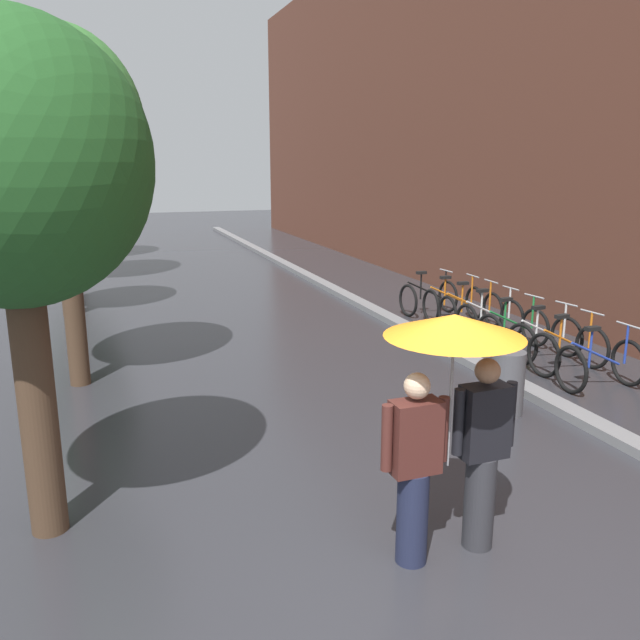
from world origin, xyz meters
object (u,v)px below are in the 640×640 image
object	(u,v)px
street_tree_4	(66,143)
parked_bicycle_5	(471,310)
street_tree_3	(64,132)
parked_bicycle_6	(453,303)
street_tree_2	(56,163)
parked_bicycle_0	(600,365)
parked_bicycle_3	(513,329)
parked_bicycle_7	(428,297)
parked_bicycle_2	(545,339)
couple_under_umbrella	(452,399)
street_tree_0	(11,167)
parked_bicycle_4	(490,319)
parked_bicycle_1	(569,350)
street_tree_1	(58,132)
litter_bin	(507,383)

from	to	relation	value
street_tree_4	parked_bicycle_5	world-z (taller)	street_tree_4
street_tree_3	parked_bicycle_6	world-z (taller)	street_tree_3
street_tree_2	parked_bicycle_0	distance (m)	10.93
street_tree_2	parked_bicycle_3	xyz separation A→B (m)	(7.42, -5.40, -2.83)
street_tree_3	parked_bicycle_7	distance (m)	10.40
parked_bicycle_2	couple_under_umbrella	bearing A→B (deg)	-135.25
parked_bicycle_2	parked_bicycle_7	bearing A→B (deg)	92.86
street_tree_0	parked_bicycle_5	world-z (taller)	street_tree_0
parked_bicycle_0	parked_bicycle_7	distance (m)	5.09
parked_bicycle_6	street_tree_3	bearing A→B (deg)	135.90
parked_bicycle_4	couple_under_umbrella	size ratio (longest dim) A/B	0.54
parked_bicycle_6	couple_under_umbrella	distance (m)	8.48
street_tree_2	parked_bicycle_1	distance (m)	10.47
parked_bicycle_1	parked_bicycle_5	world-z (taller)	same
parked_bicycle_5	parked_bicycle_7	xyz separation A→B (m)	(-0.18, 1.39, 0.00)
street_tree_0	parked_bicycle_2	size ratio (longest dim) A/B	3.76
parked_bicycle_6	parked_bicycle_4	bearing A→B (deg)	-92.50
street_tree_0	parked_bicycle_7	xyz separation A→B (m)	(7.32, 6.46, -2.81)
street_tree_0	parked_bicycle_1	xyz separation A→B (m)	(7.45, 2.16, -2.81)
street_tree_0	parked_bicycle_0	distance (m)	7.99
street_tree_2	street_tree_4	xyz separation A→B (m)	(0.02, 8.35, 0.59)
street_tree_1	litter_bin	size ratio (longest dim) A/B	5.95
parked_bicycle_0	parked_bicycle_1	xyz separation A→B (m)	(0.09, 0.78, 0.00)
parked_bicycle_1	parked_bicycle_5	xyz separation A→B (m)	(0.05, 2.91, 0.00)
street_tree_3	parked_bicycle_7	size ratio (longest dim) A/B	5.04
parked_bicycle_0	parked_bicycle_4	distance (m)	2.94
street_tree_4	parked_bicycle_6	size ratio (longest dim) A/B	4.93
parked_bicycle_1	parked_bicycle_4	bearing A→B (deg)	90.12
street_tree_4	couple_under_umbrella	xyz separation A→B (m)	(3.20, -18.74, -2.42)
parked_bicycle_3	parked_bicycle_6	world-z (taller)	same
parked_bicycle_0	parked_bicycle_6	world-z (taller)	same
street_tree_3	street_tree_4	bearing A→B (deg)	91.01
street_tree_0	parked_bicycle_6	size ratio (longest dim) A/B	4.02
parked_bicycle_2	parked_bicycle_6	distance (m)	2.95
parked_bicycle_7	litter_bin	size ratio (longest dim) A/B	1.34
street_tree_1	couple_under_umbrella	size ratio (longest dim) A/B	2.43
parked_bicycle_0	parked_bicycle_7	xyz separation A→B (m)	(-0.04, 5.09, 0.00)
parked_bicycle_0	parked_bicycle_1	world-z (taller)	same
street_tree_2	parked_bicycle_0	world-z (taller)	street_tree_2
street_tree_2	parked_bicycle_7	distance (m)	8.25
parked_bicycle_3	couple_under_umbrella	world-z (taller)	couple_under_umbrella
parked_bicycle_0	parked_bicycle_3	bearing A→B (deg)	89.23
parked_bicycle_1	parked_bicycle_4	size ratio (longest dim) A/B	1.03
parked_bicycle_1	parked_bicycle_3	distance (m)	1.36
parked_bicycle_1	couple_under_umbrella	world-z (taller)	couple_under_umbrella
parked_bicycle_7	street_tree_0	bearing A→B (deg)	-138.55
street_tree_4	couple_under_umbrella	bearing A→B (deg)	-80.31
parked_bicycle_4	parked_bicycle_6	world-z (taller)	same
parked_bicycle_6	parked_bicycle_7	xyz separation A→B (m)	(-0.19, 0.71, 0.00)
parked_bicycle_4	litter_bin	bearing A→B (deg)	-120.25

